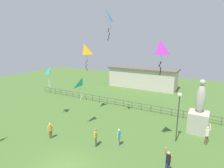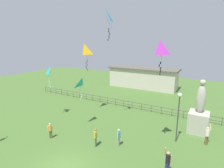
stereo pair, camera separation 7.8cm
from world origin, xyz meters
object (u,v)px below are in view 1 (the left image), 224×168
kite_1 (84,51)px  kite_2 (160,49)px  kite_0 (106,17)px  kite_4 (51,72)px  person_0 (207,134)px  person_3 (119,136)px  lamppost (179,107)px  person_2 (96,136)px  person_1 (50,130)px  kite_3 (83,84)px  person_4 (168,161)px  statue_monument (198,117)px

kite_1 → kite_2: 10.77m
kite_0 → kite_4: kite_0 is taller
person_0 → kite_1: 15.93m
person_3 → lamppost: bearing=37.1°
person_2 → person_3: person_2 is taller
person_2 → person_3: (1.76, 1.05, -0.03)m
kite_0 → kite_2: 7.45m
person_2 → kite_2: kite_2 is taller
kite_4 → person_0: bearing=7.9°
kite_1 → person_2: bearing=-46.8°
person_1 → kite_4: bearing=133.6°
lamppost → kite_3: (-9.34, -1.85, 1.46)m
lamppost → kite_4: size_ratio=1.96×
person_4 → kite_2: bearing=121.5°
person_3 → kite_3: bearing=164.1°
person_1 → person_4: size_ratio=0.77×
kite_0 → kite_4: 8.94m
kite_0 → kite_4: (-6.34, -2.14, -5.93)m
statue_monument → kite_2: (-3.12, -4.73, 6.90)m
statue_monument → lamppost: statue_monument is taller
kite_1 → kite_4: 4.76m
person_0 → person_1: person_0 is taller
statue_monument → person_0: size_ratio=2.72×
person_3 → kite_3: 6.52m
person_1 → kite_4: 7.12m
lamppost → kite_1: bearing=171.7°
person_0 → person_3: size_ratio=1.25×
statue_monument → lamppost: size_ratio=1.17×
person_0 → kite_4: 17.60m
person_2 → kite_0: (-1.88, 4.96, 10.61)m
kite_3 → kite_4: 5.06m
statue_monument → kite_2: size_ratio=2.07×
statue_monument → kite_3: size_ratio=2.35×
lamppost → person_2: size_ratio=2.81×
lamppost → kite_0: (-7.98, 0.63, 8.16)m
person_3 → kite_1: 11.43m
person_1 → kite_4: size_ratio=0.65×
statue_monument → person_2: statue_monument is taller
person_1 → kite_1: (-1.11, 7.08, 7.13)m
person_1 → person_2: 4.68m
kite_0 → kite_3: (-1.36, -2.48, -6.71)m
kite_3 → person_4: bearing=-16.4°
statue_monument → person_4: 7.86m
person_2 → kite_1: 10.90m
person_1 → statue_monument: bearing=34.5°
person_4 → statue_monument: bearing=80.6°
statue_monument → kite_0: (-9.53, -2.42, 9.93)m
kite_3 → person_1: bearing=-110.8°
person_2 → kite_4: bearing=161.1°
person_1 → person_3: 6.66m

